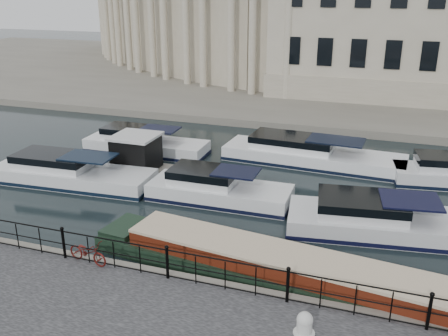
# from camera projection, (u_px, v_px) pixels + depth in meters

# --- Properties ---
(ground_plane) EXTENTS (160.00, 160.00, 0.00)m
(ground_plane) POSITION_uv_depth(u_px,v_px,m) (194.00, 259.00, 18.66)
(ground_plane) COLOR black
(ground_plane) RESTS_ON ground
(far_bank) EXTENTS (120.00, 42.00, 0.55)m
(far_bank) POSITION_uv_depth(u_px,v_px,m) (332.00, 77.00, 53.15)
(far_bank) COLOR #6B665B
(far_bank) RESTS_ON ground_plane
(railing) EXTENTS (24.14, 0.14, 1.22)m
(railing) POSITION_uv_depth(u_px,v_px,m) (167.00, 261.00, 16.25)
(railing) COLOR black
(railing) RESTS_ON near_quay
(civic_building) EXTENTS (53.55, 31.84, 16.85)m
(civic_building) POSITION_uv_depth(u_px,v_px,m) (321.00, 13.00, 47.29)
(civic_building) COLOR #ADA38C
(civic_building) RESTS_ON far_bank
(bicycle) EXTENTS (1.68, 0.82, 0.85)m
(bicycle) POSITION_uv_depth(u_px,v_px,m) (88.00, 252.00, 17.23)
(bicycle) COLOR #4E110D
(bicycle) RESTS_ON near_quay
(mooring_bollard) EXTENTS (0.61, 0.61, 0.69)m
(mooring_bollard) POSITION_uv_depth(u_px,v_px,m) (305.00, 324.00, 13.75)
(mooring_bollard) COLOR silver
(mooring_bollard) RESTS_ON near_quay
(narrowboat) EXTENTS (15.65, 3.94, 1.57)m
(narrowboat) POSITION_uv_depth(u_px,v_px,m) (297.00, 278.00, 16.81)
(narrowboat) COLOR black
(narrowboat) RESTS_ON ground_plane
(harbour_hut) EXTENTS (3.18, 2.66, 2.20)m
(harbour_hut) POSITION_uv_depth(u_px,v_px,m) (137.00, 156.00, 26.93)
(harbour_hut) COLOR #6B665B
(harbour_hut) RESTS_ON ground_plane
(cabin_cruisers) EXTENTS (26.72, 11.08, 1.99)m
(cabin_cruisers) POSITION_uv_depth(u_px,v_px,m) (255.00, 176.00, 25.75)
(cabin_cruisers) COLOR white
(cabin_cruisers) RESTS_ON ground_plane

